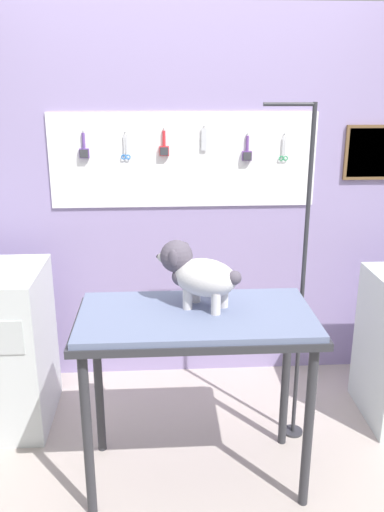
# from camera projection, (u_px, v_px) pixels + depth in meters

# --- Properties ---
(ground) EXTENTS (4.40, 4.00, 0.04)m
(ground) POSITION_uv_depth(u_px,v_px,m) (203.00, 511.00, 2.48)
(ground) COLOR #AFA19A
(rear_wall_panel) EXTENTS (4.00, 0.11, 2.30)m
(rear_wall_panel) POSITION_uv_depth(u_px,v_px,m) (189.00, 202.00, 3.32)
(rear_wall_panel) COLOR #9583B7
(rear_wall_panel) RESTS_ON ground
(grooming_table) EXTENTS (1.09, 0.56, 0.88)m
(grooming_table) POSITION_uv_depth(u_px,v_px,m) (196.00, 332.00, 2.44)
(grooming_table) COLOR #2D2D33
(grooming_table) RESTS_ON ground
(grooming_arm) EXTENTS (0.30, 0.11, 1.78)m
(grooming_arm) POSITION_uv_depth(u_px,v_px,m) (300.00, 294.00, 2.74)
(grooming_arm) COLOR #2D2D33
(grooming_arm) RESTS_ON ground
(dog) EXTENTS (0.40, 0.31, 0.30)m
(dog) POSITION_uv_depth(u_px,v_px,m) (197.00, 273.00, 2.43)
(dog) COLOR silver
(dog) RESTS_ON grooming_table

